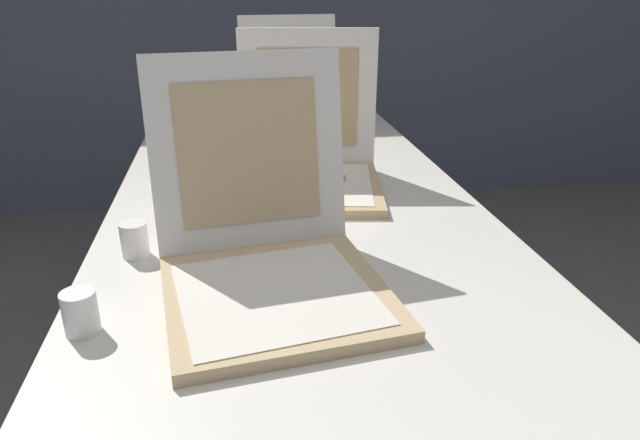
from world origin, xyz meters
TOP-DOWN VIEW (x-y plane):
  - table at (0.00, 0.69)m, footprint 0.88×2.50m
  - pizza_box_front at (-0.09, 0.35)m, footprint 0.42×0.48m
  - pizza_box_middle at (0.05, 0.87)m, footprint 0.42×0.42m
  - pizza_box_back at (0.10, 1.50)m, footprint 0.41×0.48m
  - cup_white_far at (-0.22, 1.09)m, footprint 0.05×0.05m
  - cup_white_mid at (-0.27, 0.75)m, footprint 0.05×0.05m
  - cup_white_near_center at (-0.34, 0.52)m, footprint 0.05×0.05m
  - cup_white_near_left at (-0.39, 0.25)m, footprint 0.05×0.05m

SIDE VIEW (x-z plane):
  - table at x=0.00m, z-range 0.32..1.06m
  - cup_white_far at x=-0.22m, z-range 0.73..0.80m
  - cup_white_mid at x=-0.27m, z-range 0.73..0.80m
  - cup_white_near_center at x=-0.34m, z-range 0.73..0.80m
  - cup_white_near_left at x=-0.39m, z-range 0.73..0.80m
  - pizza_box_back at x=0.10m, z-range 0.60..0.98m
  - pizza_box_middle at x=0.05m, z-range 0.60..0.98m
  - pizza_box_front at x=-0.09m, z-range 0.60..0.98m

